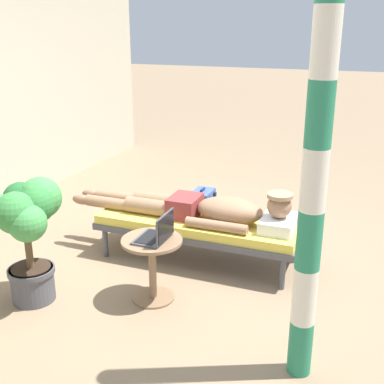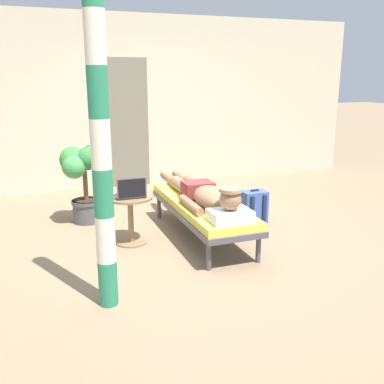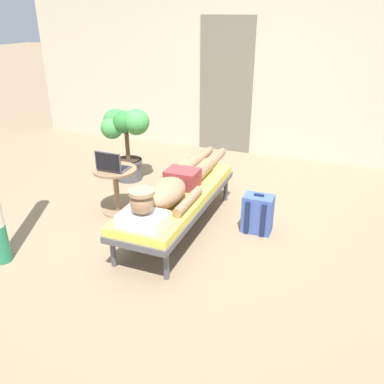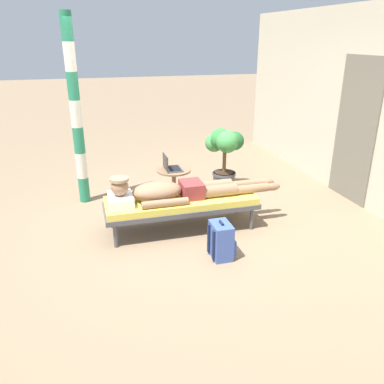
{
  "view_description": "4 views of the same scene",
  "coord_description": "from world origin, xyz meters",
  "px_view_note": "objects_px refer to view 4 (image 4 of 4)",
  "views": [
    {
      "loc": [
        -3.84,
        -1.53,
        2.13
      ],
      "look_at": [
        0.06,
        -0.01,
        0.68
      ],
      "focal_mm": 46.44,
      "sensor_mm": 36.0,
      "label": 1
    },
    {
      "loc": [
        -1.6,
        -4.42,
        1.77
      ],
      "look_at": [
        -0.07,
        -0.23,
        0.59
      ],
      "focal_mm": 41.16,
      "sensor_mm": 36.0,
      "label": 2
    },
    {
      "loc": [
        1.62,
        -3.44,
        2.11
      ],
      "look_at": [
        0.35,
        -0.24,
        0.54
      ],
      "focal_mm": 37.52,
      "sensor_mm": 36.0,
      "label": 3
    },
    {
      "loc": [
        4.45,
        -1.12,
        2.27
      ],
      "look_at": [
        0.07,
        0.1,
        0.46
      ],
      "focal_mm": 36.7,
      "sensor_mm": 36.0,
      "label": 4
    }
  ],
  "objects_px": {
    "person_reclining": "(176,191)",
    "porch_post": "(76,114)",
    "side_table": "(174,181)",
    "lounge_chair": "(181,203)",
    "laptop": "(170,166)",
    "potted_plant": "(224,149)",
    "backpack": "(221,241)"
  },
  "relations": [
    {
      "from": "side_table",
      "to": "person_reclining",
      "type": "bearing_deg",
      "value": -11.38
    },
    {
      "from": "lounge_chair",
      "to": "side_table",
      "type": "relative_size",
      "value": 3.6
    },
    {
      "from": "lounge_chair",
      "to": "backpack",
      "type": "relative_size",
      "value": 4.45
    },
    {
      "from": "laptop",
      "to": "backpack",
      "type": "distance_m",
      "value": 1.63
    },
    {
      "from": "side_table",
      "to": "potted_plant",
      "type": "xyz_separation_m",
      "value": [
        -0.36,
        0.88,
        0.31
      ]
    },
    {
      "from": "person_reclining",
      "to": "potted_plant",
      "type": "relative_size",
      "value": 2.21
    },
    {
      "from": "lounge_chair",
      "to": "porch_post",
      "type": "distance_m",
      "value": 1.94
    },
    {
      "from": "person_reclining",
      "to": "side_table",
      "type": "relative_size",
      "value": 4.15
    },
    {
      "from": "person_reclining",
      "to": "laptop",
      "type": "height_order",
      "value": "laptop"
    },
    {
      "from": "person_reclining",
      "to": "laptop",
      "type": "relative_size",
      "value": 7.0
    },
    {
      "from": "potted_plant",
      "to": "porch_post",
      "type": "xyz_separation_m",
      "value": [
        -0.1,
        -2.12,
        0.62
      ]
    },
    {
      "from": "lounge_chair",
      "to": "backpack",
      "type": "bearing_deg",
      "value": 17.75
    },
    {
      "from": "backpack",
      "to": "person_reclining",
      "type": "bearing_deg",
      "value": -158.05
    },
    {
      "from": "lounge_chair",
      "to": "laptop",
      "type": "bearing_deg",
      "value": 176.93
    },
    {
      "from": "side_table",
      "to": "potted_plant",
      "type": "relative_size",
      "value": 0.53
    },
    {
      "from": "side_table",
      "to": "laptop",
      "type": "distance_m",
      "value": 0.23
    },
    {
      "from": "backpack",
      "to": "porch_post",
      "type": "distance_m",
      "value": 2.7
    },
    {
      "from": "backpack",
      "to": "porch_post",
      "type": "relative_size",
      "value": 0.16
    },
    {
      "from": "laptop",
      "to": "porch_post",
      "type": "relative_size",
      "value": 0.12
    },
    {
      "from": "person_reclining",
      "to": "side_table",
      "type": "xyz_separation_m",
      "value": [
        -0.79,
        0.16,
        -0.16
      ]
    },
    {
      "from": "laptop",
      "to": "porch_post",
      "type": "height_order",
      "value": "porch_post"
    },
    {
      "from": "lounge_chair",
      "to": "side_table",
      "type": "distance_m",
      "value": 0.79
    },
    {
      "from": "person_reclining",
      "to": "porch_post",
      "type": "bearing_deg",
      "value": -138.88
    },
    {
      "from": "side_table",
      "to": "lounge_chair",
      "type": "bearing_deg",
      "value": -6.76
    },
    {
      "from": "lounge_chair",
      "to": "side_table",
      "type": "xyz_separation_m",
      "value": [
        -0.79,
        0.09,
        0.01
      ]
    },
    {
      "from": "lounge_chair",
      "to": "laptop",
      "type": "height_order",
      "value": "laptop"
    },
    {
      "from": "laptop",
      "to": "potted_plant",
      "type": "distance_m",
      "value": 1.0
    },
    {
      "from": "lounge_chair",
      "to": "person_reclining",
      "type": "height_order",
      "value": "person_reclining"
    },
    {
      "from": "person_reclining",
      "to": "side_table",
      "type": "distance_m",
      "value": 0.82
    },
    {
      "from": "person_reclining",
      "to": "porch_post",
      "type": "height_order",
      "value": "porch_post"
    },
    {
      "from": "lounge_chair",
      "to": "person_reclining",
      "type": "xyz_separation_m",
      "value": [
        -0.0,
        -0.07,
        0.17
      ]
    },
    {
      "from": "backpack",
      "to": "potted_plant",
      "type": "xyz_separation_m",
      "value": [
        -1.93,
        0.72,
        0.47
      ]
    }
  ]
}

